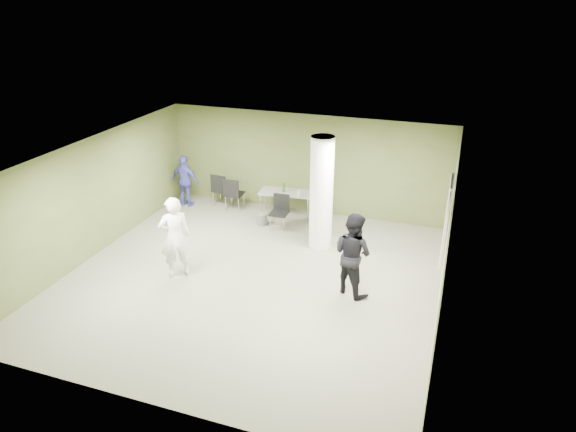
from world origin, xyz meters
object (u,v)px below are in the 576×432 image
at_px(folding_table, 286,194).
at_px(man_black, 353,254).
at_px(man_blue, 185,181).
at_px(chair_back_left, 221,187).
at_px(woman_white, 175,237).

bearing_deg(folding_table, man_black, -57.81).
distance_m(folding_table, man_blue, 3.01).
bearing_deg(chair_back_left, woman_white, 105.93).
distance_m(folding_table, man_black, 4.20).
bearing_deg(man_blue, woman_white, 122.04).
relative_size(woman_white, man_blue, 1.22).
bearing_deg(man_black, chair_back_left, -7.21).
height_order(man_black, man_blue, man_black).
distance_m(chair_back_left, woman_white, 3.98).
bearing_deg(man_black, folding_table, -23.46).
relative_size(chair_back_left, man_blue, 0.65).
distance_m(woman_white, man_blue, 4.01).
bearing_deg(folding_table, man_blue, 179.47).
xyz_separation_m(chair_back_left, man_black, (4.61, -3.31, 0.32)).
height_order(folding_table, man_blue, man_blue).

